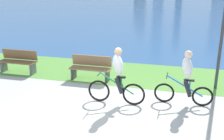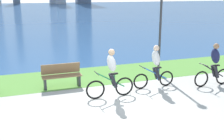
# 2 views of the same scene
# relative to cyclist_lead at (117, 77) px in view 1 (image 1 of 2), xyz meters

# --- Properties ---
(ground_plane) EXTENTS (300.00, 300.00, 0.00)m
(ground_plane) POSITION_rel_cyclist_lead_xyz_m (-0.08, -0.73, -0.84)
(ground_plane) COLOR #B2AFA8
(grass_strip_bayside) EXTENTS (120.00, 2.85, 0.01)m
(grass_strip_bayside) POSITION_rel_cyclist_lead_xyz_m (-0.08, 2.72, -0.84)
(grass_strip_bayside) COLOR #59933D
(grass_strip_bayside) RESTS_ON ground
(cyclist_lead) EXTENTS (1.74, 0.52, 1.71)m
(cyclist_lead) POSITION_rel_cyclist_lead_xyz_m (0.00, 0.00, 0.00)
(cyclist_lead) COLOR black
(cyclist_lead) RESTS_ON ground
(cyclist_trailing) EXTENTS (1.70, 0.52, 1.64)m
(cyclist_trailing) POSITION_rel_cyclist_lead_xyz_m (1.93, 0.43, -0.02)
(cyclist_trailing) COLOR black
(cyclist_trailing) RESTS_ON ground
(bench_near_path) EXTENTS (1.50, 0.47, 0.90)m
(bench_near_path) POSITION_rel_cyclist_lead_xyz_m (-4.45, 1.79, -0.39)
(bench_near_path) COLOR brown
(bench_near_path) RESTS_ON ground
(bench_far_along_path) EXTENTS (1.50, 0.47, 0.90)m
(bench_far_along_path) POSITION_rel_cyclist_lead_xyz_m (-1.42, 1.71, -0.39)
(bench_far_along_path) COLOR olive
(bench_far_along_path) RESTS_ON ground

